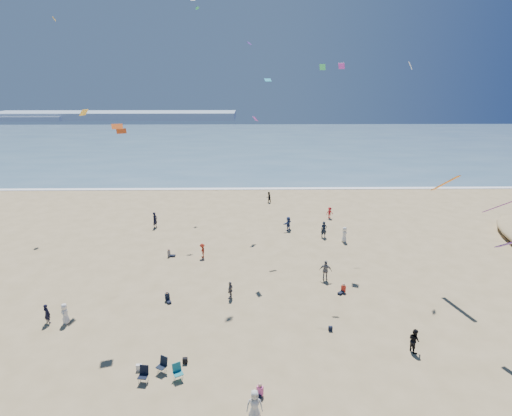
{
  "coord_description": "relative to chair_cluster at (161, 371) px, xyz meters",
  "views": [
    {
      "loc": [
        1.59,
        -17.58,
        16.76
      ],
      "look_at": [
        2.0,
        8.0,
        8.58
      ],
      "focal_mm": 28.0,
      "sensor_mm": 36.0,
      "label": 1
    }
  ],
  "objects": [
    {
      "name": "chair_cluster",
      "position": [
        0.0,
        0.0,
        0.0
      ],
      "size": [
        2.74,
        1.54,
        1.0
      ],
      "color": "black",
      "rests_on": "ground"
    },
    {
      "name": "kites_aloft",
      "position": [
        12.63,
        10.89,
        14.86
      ],
      "size": [
        40.1,
        44.77,
        27.42
      ],
      "color": "yellow",
      "rests_on": "ground"
    },
    {
      "name": "black_backpack",
      "position": [
        1.2,
        1.31,
        -0.31
      ],
      "size": [
        0.3,
        0.22,
        0.38
      ],
      "primitive_type": "cube",
      "color": "black",
      "rests_on": "ground"
    },
    {
      "name": "navy_bag",
      "position": [
        10.89,
        4.54,
        -0.33
      ],
      "size": [
        0.28,
        0.18,
        0.34
      ],
      "primitive_type": "cube",
      "color": "black",
      "rests_on": "ground"
    },
    {
      "name": "white_tote",
      "position": [
        -1.48,
        0.72,
        -0.3
      ],
      "size": [
        0.35,
        0.2,
        0.4
      ],
      "primitive_type": "cube",
      "color": "silver",
      "rests_on": "ground"
    },
    {
      "name": "ground",
      "position": [
        3.69,
        -1.87,
        -0.5
      ],
      "size": [
        220.0,
        220.0,
        0.0
      ],
      "primitive_type": "plane",
      "color": "tan",
      "rests_on": "ground"
    },
    {
      "name": "seated_group",
      "position": [
        5.09,
        5.18,
        -0.08
      ],
      "size": [
        16.74,
        26.35,
        0.84
      ],
      "color": "silver",
      "rests_on": "ground"
    },
    {
      "name": "standing_flyers",
      "position": [
        8.02,
        12.97,
        0.32
      ],
      "size": [
        32.25,
        44.39,
        1.9
      ],
      "color": "white",
      "rests_on": "ground"
    },
    {
      "name": "ocean",
      "position": [
        3.69,
        93.13,
        -0.47
      ],
      "size": [
        220.0,
        100.0,
        0.06
      ],
      "primitive_type": "cube",
      "color": "#476B84",
      "rests_on": "ground"
    },
    {
      "name": "headland_near",
      "position": [
        -96.31,
        163.13,
        0.5
      ],
      "size": [
        40.0,
        14.0,
        2.0
      ],
      "primitive_type": "cube",
      "color": "#7A8EA8",
      "rests_on": "ground"
    },
    {
      "name": "headland_far",
      "position": [
        -56.31,
        168.13,
        1.1
      ],
      "size": [
        110.0,
        20.0,
        3.2
      ],
      "primitive_type": "cube",
      "color": "#7A8EA8",
      "rests_on": "ground"
    },
    {
      "name": "surf_line",
      "position": [
        3.69,
        43.13,
        -0.46
      ],
      "size": [
        220.0,
        1.2,
        0.08
      ],
      "primitive_type": "cube",
      "color": "white",
      "rests_on": "ground"
    }
  ]
}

